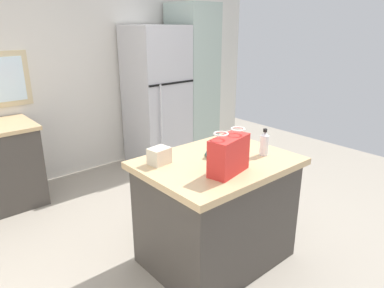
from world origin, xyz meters
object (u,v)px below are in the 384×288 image
Objects in this scene: small_box at (159,156)px; ear_defenders at (214,153)px; shopping_bag at (229,155)px; bottle at (264,143)px; tall_cabinet at (192,81)px; refrigerator at (157,96)px; kitchen_island at (216,211)px.

ear_defenders is at bearing -18.48° from small_box.
small_box reaches higher than ear_defenders.
shopping_bag reaches higher than small_box.
bottle is (0.73, -0.39, 0.03)m from small_box.
tall_cabinet is at bearing 44.13° from small_box.
tall_cabinet reaches higher than refrigerator.
ear_defenders is (-0.89, -2.04, -0.01)m from refrigerator.
refrigerator is at bearing 75.63° from bottle.
tall_cabinet is at bearing 53.15° from ear_defenders.
ear_defenders is at bearing 141.41° from bottle.
kitchen_island is at bearing -113.84° from refrigerator.
small_box is at bearing 152.15° from bottle.
small_box reaches higher than kitchen_island.
refrigerator is at bearing 66.16° from kitchen_island.
kitchen_island is 0.63× the size of refrigerator.
kitchen_island is 7.61× the size of small_box.
ear_defenders is (0.05, 0.09, 0.46)m from kitchen_island.
shopping_bag is 1.63× the size of bottle.
kitchen_island is at bearing 155.99° from bottle.
shopping_bag is 1.79× the size of ear_defenders.
small_box is (-0.27, 0.45, -0.07)m from shopping_bag.
tall_cabinet is (0.64, 0.00, 0.14)m from refrigerator.
kitchen_island is 2.72m from tall_cabinet.
small_box is at bearing 161.52° from ear_defenders.
shopping_bag reaches higher than kitchen_island.
shopping_bag is at bearing -117.58° from ear_defenders.
shopping_bag is at bearing -114.16° from refrigerator.
shopping_bag is 0.53m from small_box.
bottle is 1.09× the size of ear_defenders.
ear_defenders is at bearing 61.35° from kitchen_island.
bottle is (0.47, 0.06, -0.04)m from shopping_bag.
ear_defenders is (-0.31, 0.24, -0.07)m from bottle.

